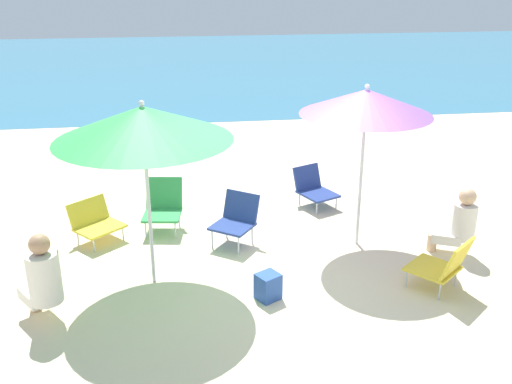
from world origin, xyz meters
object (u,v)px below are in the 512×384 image
object	(u,v)px
umbrella_green	(143,123)
beach_chair_c	(443,264)
beach_chair_e	(95,221)
beach_bag	(268,286)
beach_chair_d	(236,218)
person_a	(42,278)
beach_chair_b	(163,205)
beach_chair_a	(314,187)
umbrella_purple	(366,102)
person_b	(459,222)

from	to	relation	value
umbrella_green	beach_chair_c	size ratio (longest dim) A/B	2.74
beach_chair_c	beach_chair_e	world-z (taller)	beach_chair_c
beach_bag	beach_chair_d	bearing A→B (deg)	97.86
person_a	beach_chair_e	bearing A→B (deg)	-43.61
beach_chair_b	beach_chair_a	bearing A→B (deg)	112.02
beach_chair_d	beach_bag	distance (m)	1.42
umbrella_purple	beach_chair_e	bearing A→B (deg)	170.50
umbrella_purple	beach_chair_a	bearing A→B (deg)	101.20
umbrella_green	beach_chair_e	distance (m)	2.10
beach_chair_b	beach_chair_c	bearing A→B (deg)	64.09
umbrella_purple	umbrella_green	distance (m)	2.62
beach_chair_c	umbrella_purple	bearing A→B (deg)	-15.50
beach_chair_d	beach_chair_a	bearing A→B (deg)	167.11
beach_chair_e	person_b	world-z (taller)	person_b
beach_chair_a	beach_chair_e	world-z (taller)	beach_chair_a
beach_chair_e	beach_chair_d	bearing A→B (deg)	38.42
beach_chair_c	beach_bag	bearing A→B (deg)	47.04
beach_chair_a	beach_chair_d	distance (m)	1.68
umbrella_purple	umbrella_green	bearing A→B (deg)	-166.57
beach_chair_c	beach_chair_e	xyz separation A→B (m)	(-3.89, 1.80, -0.05)
person_a	beach_bag	world-z (taller)	person_a
umbrella_purple	person_b	bearing A→B (deg)	-21.68
beach_chair_e	person_a	distance (m)	1.87
umbrella_purple	beach_chair_b	distance (m)	2.98
beach_chair_d	person_b	world-z (taller)	person_b
umbrella_purple	beach_chair_c	size ratio (longest dim) A/B	2.71
beach_chair_a	beach_chair_d	bearing A→B (deg)	-73.66
umbrella_green	person_b	world-z (taller)	umbrella_green
umbrella_purple	beach_chair_e	world-z (taller)	umbrella_purple
beach_chair_a	umbrella_green	bearing A→B (deg)	-74.51
beach_chair_c	beach_chair_e	distance (m)	4.29
umbrella_purple	beach_chair_a	distance (m)	2.07
beach_chair_b	beach_chair_e	xyz separation A→B (m)	(-0.87, -0.24, -0.08)
beach_chair_c	beach_bag	distance (m)	1.92
umbrella_purple	person_a	distance (m)	4.04
umbrella_purple	beach_chair_e	xyz separation A→B (m)	(-3.32, 0.56, -1.57)
beach_chair_d	person_a	xyz separation A→B (m)	(-2.06, -1.52, 0.15)
beach_chair_e	beach_chair_a	bearing A→B (deg)	62.96
umbrella_purple	beach_chair_a	xyz separation A→B (m)	(-0.26, 1.33, -1.57)
beach_chair_e	beach_chair_b	bearing A→B (deg)	64.13
beach_chair_b	beach_bag	bearing A→B (deg)	37.89
beach_chair_b	beach_chair_d	xyz separation A→B (m)	(0.92, -0.56, 0.01)
umbrella_green	beach_chair_e	bearing A→B (deg)	123.28
beach_chair_e	person_a	world-z (taller)	person_a
umbrella_green	beach_bag	bearing A→B (deg)	-24.11
beach_chair_c	beach_chair_a	bearing A→B (deg)	-22.23
umbrella_purple	person_b	xyz separation A→B (m)	(1.13, -0.45, -1.41)
beach_chair_e	person_b	distance (m)	4.56
beach_chair_a	beach_chair_d	xyz separation A→B (m)	(-1.26, -1.10, 0.07)
beach_chair_a	beach_bag	distance (m)	2.71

